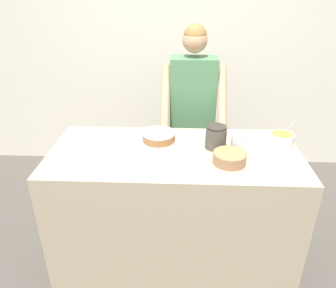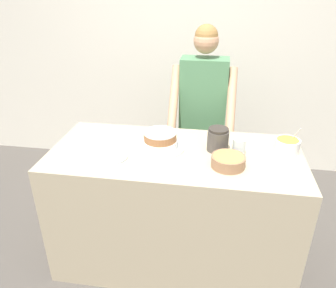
{
  "view_description": "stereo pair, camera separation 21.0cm",
  "coord_description": "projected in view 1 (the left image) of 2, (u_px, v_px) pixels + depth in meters",
  "views": [
    {
      "loc": [
        0.04,
        -1.53,
        1.94
      ],
      "look_at": [
        -0.04,
        0.35,
        0.99
      ],
      "focal_mm": 35.0,
      "sensor_mm": 36.0,
      "label": 1
    },
    {
      "loc": [
        0.25,
        -1.51,
        1.94
      ],
      "look_at": [
        -0.04,
        0.35,
        0.99
      ],
      "focal_mm": 35.0,
      "sensor_mm": 36.0,
      "label": 2
    }
  ],
  "objects": [
    {
      "name": "frosting_bowl_yellow",
      "position": [
        230.0,
        157.0,
        2.02
      ],
      "size": [
        0.21,
        0.21,
        0.07
      ],
      "color": "#936B4C",
      "rests_on": "counter"
    },
    {
      "name": "ceramic_plate",
      "position": [
        112.0,
        160.0,
        2.06
      ],
      "size": [
        0.2,
        0.2,
        0.01
      ],
      "color": "silver",
      "rests_on": "counter"
    },
    {
      "name": "counter",
      "position": [
        174.0,
        207.0,
        2.38
      ],
      "size": [
        1.67,
        0.77,
        0.92
      ],
      "color": "tan",
      "rests_on": "ground_plane"
    },
    {
      "name": "drinking_glass",
      "position": [
        237.0,
        144.0,
        2.15
      ],
      "size": [
        0.08,
        0.08,
        0.12
      ],
      "color": "silver",
      "rests_on": "counter"
    },
    {
      "name": "wall_back",
      "position": [
        179.0,
        48.0,
        3.39
      ],
      "size": [
        10.0,
        0.05,
        2.6
      ],
      "color": "silver",
      "rests_on": "ground_plane"
    },
    {
      "name": "person_baker",
      "position": [
        193.0,
        104.0,
        2.78
      ],
      "size": [
        0.52,
        0.46,
        1.64
      ],
      "color": "#2D2D38",
      "rests_on": "ground_plane"
    },
    {
      "name": "cake",
      "position": [
        159.0,
        142.0,
        2.18
      ],
      "size": [
        0.32,
        0.32,
        0.12
      ],
      "color": "silver",
      "rests_on": "counter"
    },
    {
      "name": "frosting_bowl_orange",
      "position": [
        281.0,
        139.0,
        2.24
      ],
      "size": [
        0.16,
        0.16,
        0.16
      ],
      "color": "white",
      "rests_on": "counter"
    },
    {
      "name": "stoneware_jar",
      "position": [
        216.0,
        137.0,
        2.19
      ],
      "size": [
        0.14,
        0.14,
        0.16
      ],
      "color": "#4C4742",
      "rests_on": "counter"
    }
  ]
}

